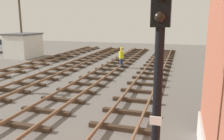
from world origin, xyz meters
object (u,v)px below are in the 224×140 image
Objects in this scene: control_hut at (24,45)px; track_worker_foreground at (121,58)px; parked_car_silver at (7,46)px; utility_pole_far at (20,21)px; signal_mast at (158,70)px.

control_hut is 2.03× the size of track_worker_foreground.
parked_car_silver is 2.25× the size of track_worker_foreground.
track_worker_foreground is (13.24, -3.55, -3.25)m from utility_pole_far.
signal_mast is at bearing -46.29° from utility_pole_far.
control_hut is 0.90× the size of parked_car_silver.
utility_pole_far reaches higher than control_hut.
utility_pole_far is (-18.01, 18.85, 0.93)m from signal_mast.
signal_mast is 2.76× the size of track_worker_foreground.
parked_car_silver is at bearing 162.99° from track_worker_foreground.
track_worker_foreground is (-4.78, 15.30, -2.32)m from signal_mast.
parked_car_silver is 0.53× the size of utility_pole_far.
track_worker_foreground reaches higher than parked_car_silver.
utility_pole_far is (3.80, -1.67, 3.28)m from parked_car_silver.
parked_car_silver is at bearing 156.30° from utility_pole_far.
signal_mast is 30.03m from parked_car_silver.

